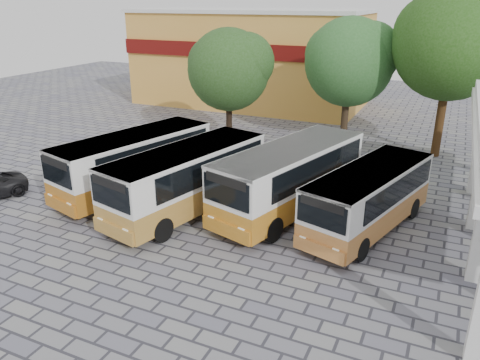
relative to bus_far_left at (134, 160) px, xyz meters
The scene contains 9 objects.
ground 8.41m from the bus_far_left, 24.53° to the right, with size 90.00×90.00×0.00m, color slate.
shophouse_block 22.97m from the bus_far_left, 98.85° to the left, with size 20.40×10.40×8.30m.
bus_far_left is the anchor object (origin of this frame).
bus_centre_left 3.69m from the bus_far_left, 14.60° to the right, with size 4.34×8.71×2.99m.
bus_centre_right 7.78m from the bus_far_left, ahead, with size 4.80×8.99×3.06m.
bus_far_right 11.29m from the bus_far_left, ahead, with size 4.26×7.91×2.69m.
tree_left 9.91m from the bus_far_left, 85.44° to the left, with size 5.42×5.16×7.53m.
tree_middle 15.47m from the bus_far_left, 60.03° to the left, with size 5.92×5.64×8.18m.
tree_right 19.12m from the bus_far_left, 43.43° to the left, with size 6.96×6.63×10.11m.
Camera 1 is at (6.36, -14.18, 9.10)m, focal length 35.00 mm.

